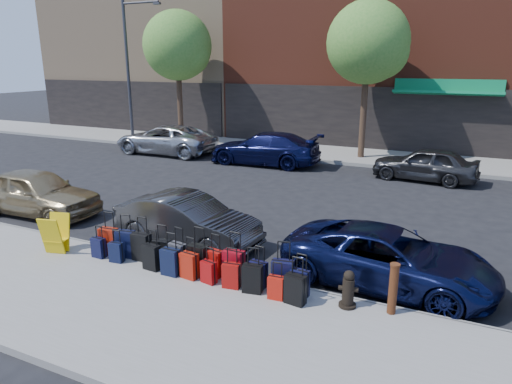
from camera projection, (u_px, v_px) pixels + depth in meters
The scene contains 39 objects.
ground at pixel (278, 215), 14.41m from camera, with size 120.00×120.00×0.00m, color black.
sidewalk_near at pixel (149, 311), 8.73m from camera, with size 60.00×4.00×0.15m, color gray.
sidewalk_far at pixel (353, 156), 23.11m from camera, with size 60.00×4.00×0.15m, color gray.
curb_near at pixel (204, 269), 10.49m from camera, with size 60.00×0.08×0.15m, color gray.
curb_far at pixel (343, 163), 21.35m from camera, with size 60.00×0.08×0.15m, color gray.
building_left at pixel (174, 16), 34.37m from camera, with size 15.00×12.12×16.00m.
tree_left at pixel (180, 47), 25.19m from camera, with size 3.80×3.80×7.27m.
tree_center at pixel (371, 45), 20.93m from camera, with size 3.80×3.80×7.27m.
streetlight at pixel (130, 62), 25.98m from camera, with size 2.59×0.18×8.00m.
suitcase_front_0 at pixel (109, 241), 11.05m from camera, with size 0.46×0.28×1.06m.
suitcase_front_1 at pixel (126, 244), 10.90m from camera, with size 0.47×0.31×1.05m.
suitcase_front_2 at pixel (142, 247), 10.71m from camera, with size 0.45×0.25×1.06m.
suitcase_front_3 at pixel (162, 252), 10.52m from camera, with size 0.41×0.26×0.94m.
suitcase_front_4 at pixel (178, 256), 10.28m from camera, with size 0.43×0.28×0.97m.
suitcase_front_5 at pixel (198, 259), 10.04m from camera, with size 0.45×0.27×1.06m.
suitcase_front_6 at pixel (214, 263), 9.94m from camera, with size 0.42×0.28×0.95m.
suitcase_front_7 at pixel (234, 265), 9.73m from camera, with size 0.45×0.26×1.07m.
suitcase_front_8 at pixel (258, 274), 9.47m from camera, with size 0.38×0.24×0.88m.
suitcase_front_9 at pixel (283, 276), 9.27m from camera, with size 0.48×0.32×1.06m.
suitcase_front_10 at pixel (300, 283), 9.09m from camera, with size 0.38×0.24×0.88m.
suitcase_back_0 at pixel (99, 248), 10.89m from camera, with size 0.34×0.20×0.79m.
suitcase_back_1 at pixel (116, 252), 10.64m from camera, with size 0.34×0.22×0.77m.
suitcase_back_3 at pixel (152, 257), 10.25m from camera, with size 0.41×0.26×0.93m.
suitcase_back_4 at pixel (170, 262), 9.98m from camera, with size 0.41×0.24×0.96m.
suitcase_back_5 at pixel (189, 266), 9.84m from camera, with size 0.41×0.27×0.92m.
suitcase_back_6 at pixel (209, 272), 9.63m from camera, with size 0.36×0.25×0.78m.
suitcase_back_7 at pixel (231, 275), 9.42m from camera, with size 0.39×0.26×0.86m.
suitcase_back_8 at pixel (252, 279), 9.23m from camera, with size 0.43×0.29×0.95m.
suitcase_back_9 at pixel (276, 288), 8.98m from camera, with size 0.33×0.21×0.76m.
suitcase_back_10 at pixel (295, 289), 8.79m from camera, with size 0.43×0.28×0.95m.
fire_hydrant at pixel (348, 290), 8.66m from camera, with size 0.38×0.34×0.75m.
bollard at pixel (393, 288), 8.39m from camera, with size 0.18×0.18×1.00m.
display_rack at pixel (56, 234), 11.12m from camera, with size 0.65×0.69×0.94m.
car_near_0 at pixel (37, 192), 14.32m from camera, with size 1.70×4.24×1.44m, color #9E8A61.
car_near_1 at pixel (187, 220), 11.97m from camera, with size 1.39×4.00×1.32m, color #333336.
car_near_2 at pixel (389, 258), 9.76m from camera, with size 2.07×4.50×1.25m, color #0C1238.
car_far_0 at pixel (166, 139), 23.85m from camera, with size 2.49×5.40×1.50m, color silver.
car_far_1 at pixel (265, 148), 21.31m from camera, with size 2.12×5.22×1.52m, color #0C0F35.
car_far_2 at pixel (425, 164), 18.40m from camera, with size 1.64×4.08×1.39m, color #2F2F31.
Camera 1 is at (5.13, -12.67, 4.68)m, focal length 32.00 mm.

